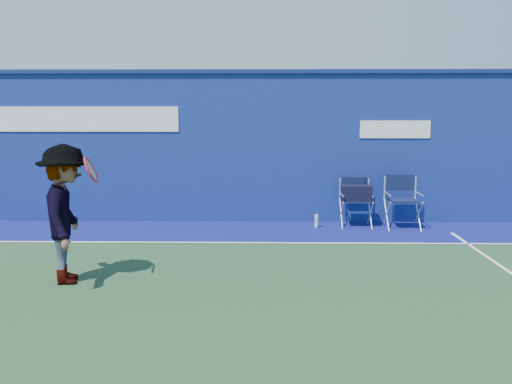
{
  "coord_description": "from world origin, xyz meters",
  "views": [
    {
      "loc": [
        1.01,
        -5.94,
        2.35
      ],
      "look_at": [
        0.86,
        2.6,
        1.0
      ],
      "focal_mm": 38.0,
      "sensor_mm": 36.0,
      "label": 1
    }
  ],
  "objects_px": {
    "directors_chair_left": "(356,206)",
    "directors_chair_right": "(402,212)",
    "tennis_player": "(66,214)",
    "water_bottle": "(316,221)"
  },
  "relations": [
    {
      "from": "directors_chair_left",
      "to": "tennis_player",
      "type": "height_order",
      "value": "tennis_player"
    },
    {
      "from": "directors_chair_left",
      "to": "directors_chair_right",
      "type": "relative_size",
      "value": 0.94
    },
    {
      "from": "directors_chair_left",
      "to": "directors_chair_right",
      "type": "height_order",
      "value": "directors_chair_right"
    },
    {
      "from": "directors_chair_left",
      "to": "tennis_player",
      "type": "xyz_separation_m",
      "value": [
        -4.44,
        -3.48,
        0.52
      ]
    },
    {
      "from": "directors_chair_right",
      "to": "tennis_player",
      "type": "bearing_deg",
      "value": -147.82
    },
    {
      "from": "directors_chair_left",
      "to": "tennis_player",
      "type": "relative_size",
      "value": 0.52
    },
    {
      "from": "directors_chair_right",
      "to": "water_bottle",
      "type": "bearing_deg",
      "value": 179.47
    },
    {
      "from": "directors_chair_right",
      "to": "water_bottle",
      "type": "xyz_separation_m",
      "value": [
        -1.66,
        0.02,
        -0.19
      ]
    },
    {
      "from": "directors_chair_left",
      "to": "directors_chair_right",
      "type": "xyz_separation_m",
      "value": [
        0.88,
        -0.14,
        -0.09
      ]
    },
    {
      "from": "directors_chair_right",
      "to": "water_bottle",
      "type": "distance_m",
      "value": 1.67
    }
  ]
}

